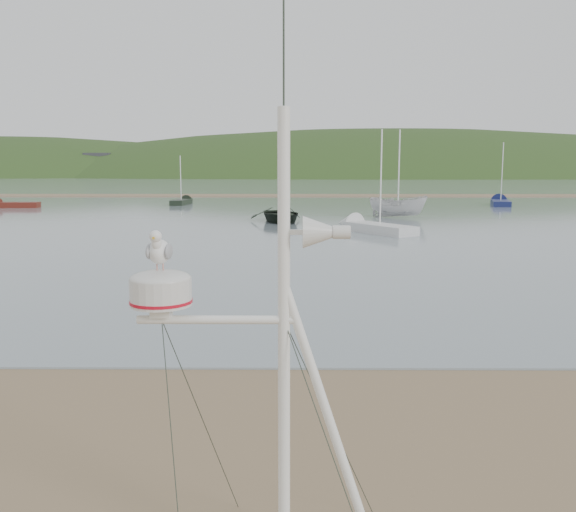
{
  "coord_description": "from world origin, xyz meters",
  "views": [
    {
      "loc": [
        2.03,
        -6.93,
        3.77
      ],
      "look_at": [
        1.97,
        1.0,
        2.6
      ],
      "focal_mm": 38.0,
      "sensor_mm": 36.0,
      "label": 1
    }
  ],
  "objects_px": {
    "boat_dark": "(280,185)",
    "sailboat_blue_far": "(499,202)",
    "mast_rig": "(277,452)",
    "sailboat_white_near": "(362,226)",
    "dinghy_red_far": "(8,205)",
    "sailboat_dark_mid": "(184,201)",
    "boat_white": "(398,189)"
  },
  "relations": [
    {
      "from": "boat_dark",
      "to": "dinghy_red_far",
      "type": "relative_size",
      "value": 1.05
    },
    {
      "from": "sailboat_dark_mid",
      "to": "boat_dark",
      "type": "bearing_deg",
      "value": -63.19
    },
    {
      "from": "dinghy_red_far",
      "to": "sailboat_blue_far",
      "type": "distance_m",
      "value": 46.11
    },
    {
      "from": "boat_dark",
      "to": "boat_white",
      "type": "bearing_deg",
      "value": 9.07
    },
    {
      "from": "sailboat_blue_far",
      "to": "sailboat_dark_mid",
      "type": "bearing_deg",
      "value": 178.87
    },
    {
      "from": "boat_dark",
      "to": "sailboat_dark_mid",
      "type": "xyz_separation_m",
      "value": [
        -9.88,
        19.56,
        -2.18
      ]
    },
    {
      "from": "boat_white",
      "to": "dinghy_red_far",
      "type": "relative_size",
      "value": 0.9
    },
    {
      "from": "mast_rig",
      "to": "dinghy_red_far",
      "type": "height_order",
      "value": "mast_rig"
    },
    {
      "from": "sailboat_blue_far",
      "to": "boat_dark",
      "type": "bearing_deg",
      "value": -137.94
    },
    {
      "from": "boat_white",
      "to": "sailboat_blue_far",
      "type": "distance_m",
      "value": 19.93
    },
    {
      "from": "boat_white",
      "to": "sailboat_blue_far",
      "type": "xyz_separation_m",
      "value": [
        12.54,
        15.38,
        -1.83
      ]
    },
    {
      "from": "boat_dark",
      "to": "sailboat_blue_far",
      "type": "relative_size",
      "value": 0.73
    },
    {
      "from": "mast_rig",
      "to": "sailboat_dark_mid",
      "type": "relative_size",
      "value": 1.01
    },
    {
      "from": "sailboat_dark_mid",
      "to": "dinghy_red_far",
      "type": "xyz_separation_m",
      "value": [
        -14.96,
        -5.55,
        -0.01
      ]
    },
    {
      "from": "sailboat_white_near",
      "to": "dinghy_red_far",
      "type": "height_order",
      "value": "sailboat_white_near"
    },
    {
      "from": "boat_dark",
      "to": "sailboat_blue_far",
      "type": "height_order",
      "value": "sailboat_blue_far"
    },
    {
      "from": "mast_rig",
      "to": "boat_white",
      "type": "distance_m",
      "value": 39.96
    },
    {
      "from": "boat_dark",
      "to": "dinghy_red_far",
      "type": "distance_m",
      "value": 28.61
    },
    {
      "from": "sailboat_white_near",
      "to": "sailboat_blue_far",
      "type": "relative_size",
      "value": 0.93
    },
    {
      "from": "boat_white",
      "to": "sailboat_dark_mid",
      "type": "bearing_deg",
      "value": 66.69
    },
    {
      "from": "boat_dark",
      "to": "sailboat_white_near",
      "type": "height_order",
      "value": "sailboat_white_near"
    },
    {
      "from": "boat_dark",
      "to": "boat_white",
      "type": "distance_m",
      "value": 9.2
    },
    {
      "from": "sailboat_white_near",
      "to": "dinghy_red_far",
      "type": "xyz_separation_m",
      "value": [
        -29.71,
        19.33,
        -0.01
      ]
    },
    {
      "from": "mast_rig",
      "to": "sailboat_dark_mid",
      "type": "distance_m",
      "value": 56.18
    },
    {
      "from": "sailboat_dark_mid",
      "to": "sailboat_blue_far",
      "type": "xyz_separation_m",
      "value": [
        30.89,
        -0.61,
        -0.0
      ]
    },
    {
      "from": "boat_white",
      "to": "dinghy_red_far",
      "type": "distance_m",
      "value": 34.96
    },
    {
      "from": "sailboat_dark_mid",
      "to": "boat_white",
      "type": "bearing_deg",
      "value": -41.06
    },
    {
      "from": "boat_dark",
      "to": "sailboat_blue_far",
      "type": "bearing_deg",
      "value": 28.25
    },
    {
      "from": "boat_dark",
      "to": "sailboat_blue_far",
      "type": "xyz_separation_m",
      "value": [
        21.01,
        18.95,
        -2.18
      ]
    },
    {
      "from": "mast_rig",
      "to": "sailboat_white_near",
      "type": "relative_size",
      "value": 0.83
    },
    {
      "from": "sailboat_white_near",
      "to": "sailboat_blue_far",
      "type": "bearing_deg",
      "value": 56.39
    },
    {
      "from": "sailboat_white_near",
      "to": "sailboat_blue_far",
      "type": "xyz_separation_m",
      "value": [
        16.14,
        24.27,
        -0.0
      ]
    }
  ]
}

